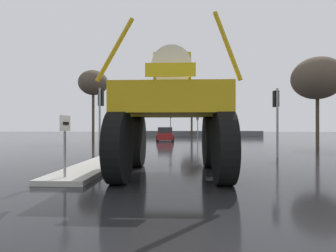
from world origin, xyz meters
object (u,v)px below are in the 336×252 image
traffic_signal_far_right (171,118)px  bare_tree_far_center (192,106)px  bare_tree_right (317,78)px  lane_arrow_sign (65,135)px  sedan_ahead (165,134)px  oversize_sprayer (172,112)px  traffic_signal_near_left (101,107)px  bare_tree_left (93,83)px  traffic_signal_far_left (198,120)px  traffic_signal_near_right (276,107)px

traffic_signal_far_right → bare_tree_far_center: size_ratio=0.56×
bare_tree_right → lane_arrow_sign: bearing=-135.3°
sedan_ahead → lane_arrow_sign: bearing=172.8°
oversize_sprayer → bare_tree_right: (10.99, 12.37, 3.31)m
lane_arrow_sign → traffic_signal_near_left: traffic_signal_near_left is taller
bare_tree_left → traffic_signal_far_left: bearing=32.2°
traffic_signal_near_right → bare_tree_right: bearing=51.6°
traffic_signal_near_left → traffic_signal_far_left: traffic_signal_near_left is taller
bare_tree_left → bare_tree_right: size_ratio=1.02×
traffic_signal_near_right → traffic_signal_near_left: bearing=-180.0°
traffic_signal_far_right → bare_tree_right: size_ratio=0.51×
traffic_signal_far_left → lane_arrow_sign: bearing=-102.0°
oversize_sprayer → traffic_signal_far_right: bearing=2.1°
sedan_ahead → traffic_signal_far_left: (3.81, 2.97, 1.69)m
oversize_sprayer → traffic_signal_near_right: size_ratio=1.46×
lane_arrow_sign → traffic_signal_far_right: 25.13m
lane_arrow_sign → traffic_signal_near_right: traffic_signal_near_right is taller
traffic_signal_near_right → traffic_signal_far_right: bearing=108.6°
traffic_signal_near_right → bare_tree_left: size_ratio=0.49×
bare_tree_left → sedan_ahead: bearing=28.6°
traffic_signal_near_left → traffic_signal_far_left: 19.51m
traffic_signal_far_left → bare_tree_far_center: bare_tree_far_center is taller
traffic_signal_near_left → traffic_signal_far_right: traffic_signal_near_left is taller
bare_tree_right → oversize_sprayer: bearing=-131.6°
lane_arrow_sign → bare_tree_right: bare_tree_right is taller
traffic_signal_far_left → bare_tree_far_center: size_ratio=0.52×
traffic_signal_near_right → bare_tree_left: bearing=139.3°
traffic_signal_near_right → bare_tree_far_center: size_ratio=0.56×
lane_arrow_sign → sedan_ahead: lane_arrow_sign is taller
lane_arrow_sign → bare_tree_far_center: size_ratio=0.27×
bare_tree_left → bare_tree_far_center: bearing=56.8°
traffic_signal_near_left → traffic_signal_far_left: (6.33, 18.45, -0.25)m
traffic_signal_far_right → bare_tree_far_center: bearing=72.0°
sedan_ahead → traffic_signal_near_left: traffic_signal_near_left is taller
bare_tree_right → bare_tree_far_center: 22.22m
bare_tree_far_center → traffic_signal_near_right: bearing=-83.3°
bare_tree_left → bare_tree_right: bare_tree_left is taller
traffic_signal_far_left → traffic_signal_near_right: bearing=-81.1°
sedan_ahead → traffic_signal_far_right: (0.50, 2.97, 1.91)m
sedan_ahead → traffic_signal_far_left: bearing=-55.2°
traffic_signal_near_left → traffic_signal_far_left: size_ratio=1.10×
traffic_signal_far_right → bare_tree_left: size_ratio=0.50×
traffic_signal_near_right → traffic_signal_far_right: size_ratio=0.98×
oversize_sprayer → bare_tree_left: 19.17m
traffic_signal_far_left → bare_tree_left: bare_tree_left is taller
traffic_signal_near_left → traffic_signal_near_right: bearing=0.0°
sedan_ahead → bare_tree_right: bearing=-126.6°
lane_arrow_sign → bare_tree_left: (-5.40, 18.29, 4.53)m
oversize_sprayer → bare_tree_far_center: (1.98, 32.67, 2.74)m
oversize_sprayer → traffic_signal_far_right: size_ratio=1.44×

